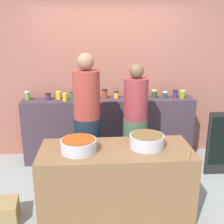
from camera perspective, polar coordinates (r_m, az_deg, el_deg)
The scene contains 24 objects.
ground at distance 3.78m, azimuth 0.38°, elevation -17.01°, with size 12.00×12.00×0.00m, color gray.
storefront_wall at distance 4.62m, azimuth -0.94°, elevation 9.37°, with size 4.80×0.12×3.00m, color #985948.
display_shelf at distance 4.52m, azimuth -0.65°, elevation -3.69°, with size 2.70×0.36×1.03m, color #3D2F38.
prep_table at distance 3.31m, azimuth 0.79°, elevation -14.03°, with size 1.70×0.70×0.82m, color brown.
preserve_jar_0 at distance 4.50m, azimuth -16.96°, elevation 3.21°, with size 0.07×0.07×0.13m.
preserve_jar_1 at distance 4.43m, azimuth -12.96°, elevation 3.12°, with size 0.09×0.09×0.11m.
preserve_jar_2 at distance 4.44m, azimuth -10.89°, elevation 3.39°, with size 0.08×0.08×0.12m.
preserve_jar_3 at distance 4.32m, azimuth -9.60°, elevation 3.06°, with size 0.07×0.07×0.12m.
preserve_jar_4 at distance 4.30m, azimuth -8.10°, elevation 3.18°, with size 0.07×0.07×0.14m.
preserve_jar_5 at distance 4.36m, azimuth -5.39°, elevation 3.24°, with size 0.08×0.08×0.10m.
preserve_jar_6 at distance 4.39m, azimuth -1.49°, elevation 3.72°, with size 0.09×0.09×0.15m.
preserve_jar_7 at distance 4.42m, azimuth 0.88°, elevation 3.55°, with size 0.07×0.07×0.11m.
preserve_jar_8 at distance 4.43m, azimuth 3.18°, elevation 3.69°, with size 0.08×0.08×0.13m.
preserve_jar_9 at distance 4.38m, azimuth 5.74°, elevation 3.59°, with size 0.07×0.07×0.15m.
preserve_jar_10 at distance 4.51m, azimuth 8.60°, elevation 3.72°, with size 0.09×0.09×0.12m.
preserve_jar_11 at distance 4.50m, azimuth 10.80°, elevation 3.48°, with size 0.08×0.08×0.10m.
preserve_jar_12 at distance 4.58m, azimuth 12.80°, elevation 3.67°, with size 0.09×0.09×0.12m.
preserve_jar_13 at distance 4.55m, azimuth 14.20°, elevation 3.56°, with size 0.09×0.09×0.13m.
cooking_pot_left at distance 3.05m, azimuth -6.85°, elevation -6.80°, with size 0.39×0.39×0.14m.
cooking_pot_center at distance 3.16m, azimuth 7.11°, elevation -5.87°, with size 0.39×0.39×0.15m.
wooden_spoon at distance 3.04m, azimuth 15.46°, elevation -8.68°, with size 0.02×0.02×0.23m, color #9E703D.
cook_with_tongs at distance 3.66m, azimuth -5.06°, elevation -3.61°, with size 0.36×0.36×1.82m.
cook_in_cap at distance 3.86m, azimuth 4.75°, elevation -3.63°, with size 0.33×0.33×1.66m.
chalkboard_sign at distance 4.39m, azimuth 21.74°, elevation -6.00°, with size 0.48×0.05×0.97m.
Camera 1 is at (-0.24, -3.12, 2.12)m, focal length 44.66 mm.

